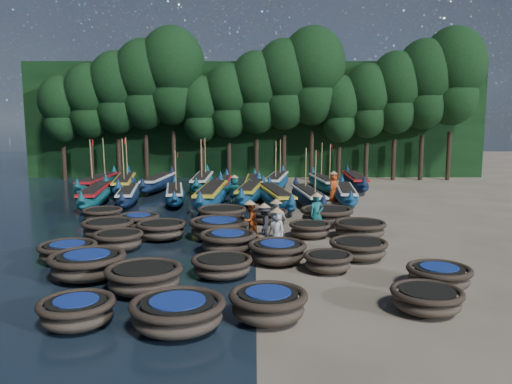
{
  "coord_description": "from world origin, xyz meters",
  "views": [
    {
      "loc": [
        -0.04,
        -21.68,
        4.91
      ],
      "look_at": [
        0.03,
        3.72,
        1.3
      ],
      "focal_mm": 35.0,
      "sensor_mm": 36.0,
      "label": 1
    }
  ],
  "objects_px": {
    "long_boat_5": "(251,192)",
    "fisherman_0": "(277,228)",
    "long_boat_8": "(346,194)",
    "coracle_20": "(103,214)",
    "coracle_14": "(358,248)",
    "long_boat_1": "(95,195)",
    "coracle_2": "(178,313)",
    "coracle_6": "(144,278)",
    "coracle_3": "(268,304)",
    "fisherman_2": "(250,219)",
    "fisherman_4": "(276,219)",
    "coracle_5": "(88,264)",
    "long_boat_4": "(212,195)",
    "long_boat_2": "(128,195)",
    "long_boat_11": "(159,182)",
    "coracle_9": "(439,276)",
    "fisherman_1": "(317,212)",
    "coracle_21": "(139,221)",
    "coracle_13": "(277,251)",
    "fisherman_6": "(333,186)",
    "coracle_11": "(118,240)",
    "long_boat_13": "(223,185)",
    "coracle_19": "(360,229)",
    "long_boat_3": "(175,194)",
    "coracle_15": "(108,228)",
    "long_boat_10": "(124,184)",
    "long_boat_6": "(275,197)",
    "long_boat_9": "(98,183)",
    "long_boat_7": "(308,197)",
    "coracle_22": "(222,214)",
    "coracle_7": "(222,266)",
    "long_boat_14": "(253,183)",
    "long_boat_15": "(277,181)",
    "coracle_18": "(310,229)",
    "coracle_23": "(268,216)",
    "coracle_24": "(327,216)",
    "coracle_4": "(427,299)",
    "coracle_12": "(228,242)",
    "long_boat_12": "(202,182)",
    "coracle_8": "(328,261)",
    "long_boat_16": "(323,183)",
    "fisherman_5": "(234,190)",
    "coracle_16": "(161,230)",
    "coracle_17": "(219,228)",
    "fisherman_3": "(264,223)"
  },
  "relations": [
    {
      "from": "fisherman_2",
      "to": "fisherman_4",
      "type": "height_order",
      "value": "fisherman_4"
    },
    {
      "from": "long_boat_11",
      "to": "long_boat_12",
      "type": "height_order",
      "value": "long_boat_12"
    },
    {
      "from": "coracle_2",
      "to": "coracle_6",
      "type": "relative_size",
      "value": 0.99
    },
    {
      "from": "long_boat_2",
      "to": "long_boat_11",
      "type": "distance_m",
      "value": 5.87
    },
    {
      "from": "fisherman_5",
      "to": "long_boat_9",
      "type": "bearing_deg",
      "value": -39.44
    },
    {
      "from": "coracle_15",
      "to": "coracle_16",
      "type": "xyz_separation_m",
      "value": [
        2.27,
        -0.14,
        -0.02
      ]
    },
    {
      "from": "fisherman_4",
      "to": "fisherman_6",
      "type": "xyz_separation_m",
      "value": [
        3.98,
        10.18,
        0.06
      ]
    },
    {
      "from": "coracle_3",
      "to": "coracle_15",
      "type": "height_order",
      "value": "coracle_15"
    },
    {
      "from": "fisherman_1",
      "to": "coracle_9",
      "type": "bearing_deg",
      "value": -86.54
    },
    {
      "from": "coracle_22",
      "to": "coracle_7",
      "type": "bearing_deg",
      "value": -86.28
    },
    {
      "from": "coracle_18",
      "to": "coracle_9",
      "type": "bearing_deg",
      "value": -64.81
    },
    {
      "from": "long_boat_11",
      "to": "fisherman_3",
      "type": "xyz_separation_m",
      "value": [
        7.28,
        -15.66,
        0.25
      ]
    },
    {
      "from": "long_boat_5",
      "to": "long_boat_14",
      "type": "distance_m",
      "value": 4.91
    },
    {
      "from": "coracle_21",
      "to": "long_boat_13",
      "type": "height_order",
      "value": "long_boat_13"
    },
    {
      "from": "coracle_4",
      "to": "long_boat_15",
      "type": "height_order",
      "value": "long_boat_15"
    },
    {
      "from": "long_boat_6",
      "to": "long_boat_9",
      "type": "bearing_deg",
      "value": 143.56
    },
    {
      "from": "coracle_2",
      "to": "fisherman_1",
      "type": "relative_size",
      "value": 1.33
    },
    {
      "from": "coracle_20",
      "to": "long_boat_4",
      "type": "relative_size",
      "value": 0.22
    },
    {
      "from": "long_boat_7",
      "to": "long_boat_8",
      "type": "distance_m",
      "value": 2.79
    },
    {
      "from": "coracle_19",
      "to": "fisherman_2",
      "type": "height_order",
      "value": "fisherman_2"
    },
    {
      "from": "coracle_4",
      "to": "coracle_12",
      "type": "xyz_separation_m",
      "value": [
        -5.44,
        5.76,
        0.11
      ]
    },
    {
      "from": "long_boat_4",
      "to": "long_boat_12",
      "type": "distance_m",
      "value": 6.86
    },
    {
      "from": "long_boat_15",
      "to": "fisherman_2",
      "type": "height_order",
      "value": "long_boat_15"
    },
    {
      "from": "long_boat_13",
      "to": "coracle_20",
      "type": "bearing_deg",
      "value": -115.46
    },
    {
      "from": "long_boat_16",
      "to": "fisherman_0",
      "type": "bearing_deg",
      "value": -108.73
    },
    {
      "from": "coracle_17",
      "to": "fisherman_2",
      "type": "height_order",
      "value": "fisherman_2"
    },
    {
      "from": "coracle_13",
      "to": "fisherman_6",
      "type": "distance_m",
      "value": 14.31
    },
    {
      "from": "coracle_9",
      "to": "fisherman_1",
      "type": "bearing_deg",
      "value": 110.08
    },
    {
      "from": "coracle_2",
      "to": "coracle_3",
      "type": "relative_size",
      "value": 1.21
    },
    {
      "from": "coracle_5",
      "to": "coracle_11",
      "type": "height_order",
      "value": "coracle_5"
    },
    {
      "from": "long_boat_5",
      "to": "fisherman_0",
      "type": "height_order",
      "value": "fisherman_0"
    },
    {
      "from": "coracle_14",
      "to": "long_boat_1",
      "type": "height_order",
      "value": "long_boat_1"
    },
    {
      "from": "coracle_19",
      "to": "long_boat_3",
      "type": "distance_m",
      "value": 13.35
    },
    {
      "from": "fisherman_6",
      "to": "long_boat_7",
      "type": "bearing_deg",
      "value": 164.52
    },
    {
      "from": "long_boat_5",
      "to": "coracle_18",
      "type": "bearing_deg",
      "value": -68.21
    },
    {
      "from": "coracle_7",
      "to": "coracle_15",
      "type": "relative_size",
      "value": 0.9
    },
    {
      "from": "coracle_3",
      "to": "coracle_13",
      "type": "xyz_separation_m",
      "value": [
        0.45,
        5.09,
        -0.02
      ]
    },
    {
      "from": "coracle_7",
      "to": "long_boat_6",
      "type": "distance_m",
      "value": 13.49
    },
    {
      "from": "coracle_23",
      "to": "coracle_24",
      "type": "relative_size",
      "value": 0.84
    },
    {
      "from": "coracle_12",
      "to": "long_boat_8",
      "type": "distance_m",
      "value": 13.7
    },
    {
      "from": "coracle_6",
      "to": "long_boat_1",
      "type": "xyz_separation_m",
      "value": [
        -6.3,
        15.5,
        0.11
      ]
    },
    {
      "from": "coracle_3",
      "to": "long_boat_10",
      "type": "distance_m",
      "value": 24.38
    },
    {
      "from": "long_boat_8",
      "to": "coracle_20",
      "type": "bearing_deg",
      "value": -148.96
    },
    {
      "from": "long_boat_2",
      "to": "fisherman_1",
      "type": "height_order",
      "value": "fisherman_1"
    },
    {
      "from": "coracle_22",
      "to": "long_boat_14",
      "type": "height_order",
      "value": "long_boat_14"
    },
    {
      "from": "fisherman_1",
      "to": "coracle_21",
      "type": "bearing_deg",
      "value": 157.27
    },
    {
      "from": "long_boat_5",
      "to": "long_boat_8",
      "type": "height_order",
      "value": "long_boat_5"
    },
    {
      "from": "coracle_12",
      "to": "coracle_8",
      "type": "bearing_deg",
      "value": -33.79
    },
    {
      "from": "coracle_5",
      "to": "coracle_14",
      "type": "xyz_separation_m",
      "value": [
        8.94,
        2.28,
        -0.08
      ]
    },
    {
      "from": "coracle_20",
      "to": "coracle_21",
      "type": "relative_size",
      "value": 0.98
    }
  ]
}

